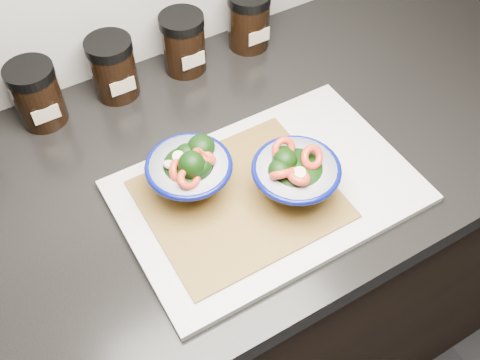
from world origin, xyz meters
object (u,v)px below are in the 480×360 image
cutting_board (267,191)px  spice_jar_c (37,95)px  spice_jar_d (113,68)px  spice_jar_f (249,20)px  bowl_right (295,175)px  bowl_left (190,171)px  spice_jar_e (183,43)px

cutting_board → spice_jar_c: 0.42m
spice_jar_d → spice_jar_f: same height
cutting_board → bowl_right: bearing=-44.8°
bowl_left → spice_jar_d: size_ratio=1.16×
spice_jar_c → spice_jar_f: (0.41, 0.00, 0.00)m
spice_jar_d → spice_jar_e: 0.14m
bowl_right → spice_jar_f: size_ratio=1.18×
cutting_board → spice_jar_f: (0.17, 0.34, 0.05)m
spice_jar_e → spice_jar_f: 0.14m
bowl_left → spice_jar_e: (0.13, 0.28, -0.00)m
cutting_board → bowl_left: 0.13m
spice_jar_f → bowl_right: bearing=-111.0°
cutting_board → spice_jar_f: 0.38m
spice_jar_f → spice_jar_e: bearing=180.0°
spice_jar_c → spice_jar_d: same height
bowl_right → spice_jar_d: bearing=110.6°
spice_jar_c → bowl_right: bearing=-53.1°
cutting_board → spice_jar_c: (-0.25, 0.34, 0.05)m
spice_jar_d → spice_jar_e: size_ratio=1.00×
spice_jar_d → spice_jar_f: size_ratio=1.00×
bowl_right → spice_jar_d: 0.39m
cutting_board → spice_jar_e: 0.34m
bowl_left → spice_jar_c: 0.32m
cutting_board → spice_jar_f: spice_jar_f is taller
bowl_left → spice_jar_f: bearing=46.1°
spice_jar_e → spice_jar_f: bearing=0.0°
spice_jar_d → spice_jar_f: (0.28, 0.00, 0.00)m
spice_jar_d → spice_jar_e: bearing=0.0°
bowl_left → spice_jar_f: (0.27, 0.28, -0.00)m
cutting_board → bowl_right: bowl_right is taller
bowl_left → spice_jar_d: bearing=91.6°
cutting_board → spice_jar_d: bearing=108.0°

